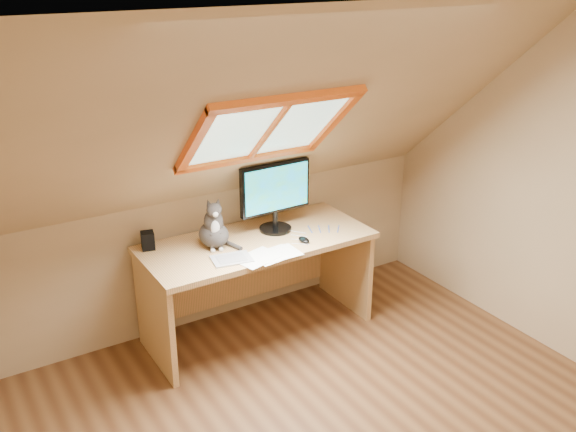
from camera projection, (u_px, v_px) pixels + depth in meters
room_shell at (388, 220)px, 3.02m from camera, size 3.52×3.52×2.41m
desk at (253, 265)px, 4.63m from camera, size 1.63×0.71×0.74m
monitor at (275, 192)px, 4.53m from camera, size 0.55×0.23×0.51m
cat at (214, 229)px, 4.33m from camera, size 0.25×0.28×0.37m
desk_speaker at (148, 241)px, 4.33m from camera, size 0.10×0.10×0.12m
graphics_tablet at (232, 259)px, 4.19m from camera, size 0.28×0.23×0.01m
mouse at (304, 240)px, 4.44m from camera, size 0.07×0.11×0.03m
papers at (263, 256)px, 4.24m from camera, size 0.35×0.30×0.01m
cables at (315, 232)px, 4.59m from camera, size 0.51×0.26×0.01m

